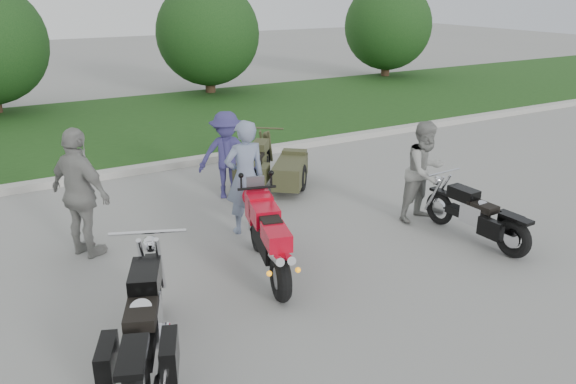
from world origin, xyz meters
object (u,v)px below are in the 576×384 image
sportbike_red (268,237)px  person_stripe (245,177)px  cruiser_right (479,218)px  person_denim (227,155)px  person_grey (425,171)px  cruiser_left (145,330)px  person_back (81,194)px  cruiser_sidecar (276,170)px

sportbike_red → person_stripe: bearing=91.0°
cruiser_right → person_denim: size_ratio=1.24×
cruiser_right → person_denim: 4.60m
cruiser_right → person_grey: bearing=94.7°
cruiser_left → person_grey: 5.56m
sportbike_red → cruiser_left: size_ratio=0.85×
person_grey → person_stripe: bearing=152.8°
person_stripe → person_back: person_back is taller
cruiser_left → sportbike_red: bearing=52.1°
person_grey → person_back: size_ratio=0.88×
sportbike_red → cruiser_sidecar: 3.49m
cruiser_right → cruiser_sidecar: cruiser_sidecar is taller
cruiser_right → person_back: (-5.44, 2.54, 0.57)m
sportbike_red → person_back: 2.83m
sportbike_red → cruiser_right: 3.44m
cruiser_left → person_denim: size_ratio=1.46×
cruiser_left → cruiser_right: 5.47m
sportbike_red → person_denim: 3.20m
cruiser_right → person_stripe: bearing=141.7°
cruiser_sidecar → person_back: (-3.82, -1.12, 0.57)m
cruiser_left → person_denim: bearing=78.4°
sportbike_red → person_back: size_ratio=1.06×
cruiser_sidecar → person_stripe: (-1.38, -1.52, 0.53)m
person_denim → person_back: size_ratio=0.85×
person_stripe → person_denim: bearing=-101.0°
cruiser_left → person_stripe: size_ratio=1.30×
sportbike_red → person_back: person_back is taller
sportbike_red → cruiser_sidecar: bearing=74.7°
sportbike_red → cruiser_right: (3.37, -0.65, -0.18)m
sportbike_red → person_stripe: person_stripe is taller
cruiser_sidecar → person_grey: size_ratio=1.19×
person_back → cruiser_right: bearing=-144.3°
cruiser_left → cruiser_sidecar: cruiser_left is taller
cruiser_left → cruiser_right: cruiser_left is taller
cruiser_right → person_stripe: size_ratio=1.10×
person_stripe → cruiser_left: bearing=50.7°
person_back → person_grey: bearing=-134.3°
cruiser_left → person_grey: size_ratio=1.40×
person_denim → person_grey: bearing=-25.1°
cruiser_sidecar → person_denim: bearing=-146.3°
sportbike_red → person_grey: size_ratio=1.20×
person_grey → person_denim: person_grey is taller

